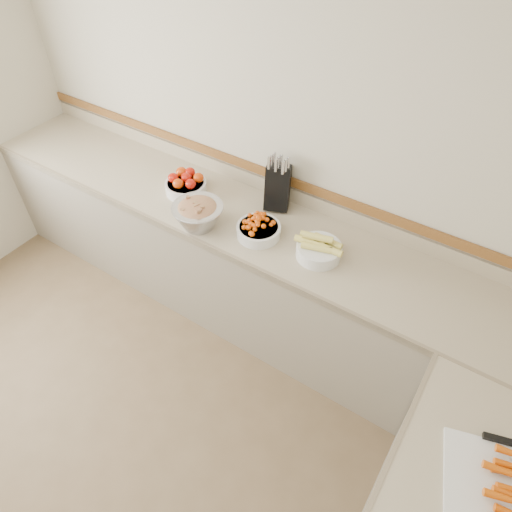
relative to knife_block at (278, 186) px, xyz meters
The scene contains 8 objects.
ground_plane 2.18m from the knife_block, 94.53° to the right, with size 4.00×4.00×0.00m, color brown.
back_wall 0.31m from the knife_block, 146.40° to the left, with size 4.00×4.00×0.00m, color #BFB69D.
counter_back 0.65m from the knife_block, 123.96° to the right, with size 4.00×0.65×1.08m.
knife_block is the anchor object (origin of this frame).
tomato_bowl 0.62m from the knife_block, 160.83° to the right, with size 0.28×0.28×0.14m.
cherry_tomato_bowl 0.33m from the knife_block, 79.65° to the right, with size 0.27×0.27×0.14m.
corn_bowl 0.52m from the knife_block, 31.43° to the right, with size 0.29×0.26×0.15m.
rhubarb_bowl 0.53m from the knife_block, 124.50° to the right, with size 0.31×0.31×0.18m.
Camera 1 is at (1.31, -0.12, 2.72)m, focal length 32.00 mm.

